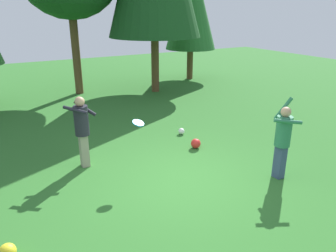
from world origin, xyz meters
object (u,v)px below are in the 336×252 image
(person_catcher, at_px, (82,126))
(ball_white, at_px, (181,131))
(ball_red, at_px, (196,144))
(frisbee, at_px, (138,123))
(tree_far_right, at_px, (191,3))
(person_thrower, at_px, (283,137))
(ball_yellow, at_px, (8,252))

(person_catcher, xyz_separation_m, ball_white, (3.19, 0.67, -0.95))
(ball_red, relative_size, ball_white, 1.41)
(frisbee, bearing_deg, tree_far_right, 51.21)
(ball_red, xyz_separation_m, tree_far_right, (5.03, 8.11, 3.80))
(person_thrower, xyz_separation_m, frisbee, (-2.72, 1.68, 0.27))
(person_catcher, bearing_deg, ball_white, 58.95)
(tree_far_right, bearing_deg, person_catcher, -136.21)
(person_catcher, bearing_deg, frisbee, 0.00)
(person_thrower, height_order, ball_white, person_thrower)
(person_thrower, xyz_separation_m, ball_yellow, (-5.64, 0.17, -0.87))
(tree_far_right, bearing_deg, ball_white, -124.54)
(frisbee, height_order, ball_yellow, frisbee)
(ball_yellow, relative_size, tree_far_right, 0.04)
(frisbee, relative_size, ball_white, 1.92)
(ball_white, xyz_separation_m, ball_yellow, (-5.13, -3.24, 0.04))
(person_catcher, bearing_deg, ball_yellow, -80.00)
(person_thrower, distance_m, tree_far_right, 11.65)
(frisbee, xyz_separation_m, ball_white, (2.20, 1.73, -1.18))
(person_thrower, distance_m, person_catcher, 4.61)
(frisbee, bearing_deg, ball_yellow, -152.75)
(frisbee, bearing_deg, person_thrower, -31.72)
(tree_far_right, bearing_deg, person_thrower, -112.47)
(ball_white, distance_m, tree_far_right, 9.34)
(frisbee, height_order, ball_white, frisbee)
(ball_white, distance_m, ball_yellow, 6.06)
(person_thrower, xyz_separation_m, tree_far_right, (4.31, 10.42, 2.93))
(person_catcher, relative_size, tree_far_right, 0.28)
(frisbee, distance_m, ball_yellow, 3.49)
(person_thrower, relative_size, ball_red, 6.81)
(ball_white, relative_size, ball_yellow, 0.73)
(ball_yellow, distance_m, tree_far_right, 14.78)
(frisbee, relative_size, ball_red, 1.36)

